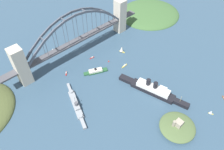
% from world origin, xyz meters
% --- Properties ---
extents(ground_plane, '(1400.00, 1400.00, 0.00)m').
position_xyz_m(ground_plane, '(0.00, 0.00, 0.00)').
color(ground_plane, '#334C60').
extents(harbor_arch_bridge, '(247.58, 16.34, 72.36)m').
position_xyz_m(harbor_arch_bridge, '(-0.00, -0.00, 30.16)').
color(harbor_arch_bridge, beige).
rests_on(harbor_arch_bridge, ground).
extents(headland_west_shore, '(121.90, 115.20, 18.57)m').
position_xyz_m(headland_west_shore, '(-177.02, -1.90, 0.00)').
color(headland_west_shore, '#3D6033').
rests_on(headland_west_shore, ground).
extents(ocean_liner, '(34.72, 98.98, 20.11)m').
position_xyz_m(ocean_liner, '(-23.40, 133.66, 5.60)').
color(ocean_liner, black).
rests_on(ocean_liner, ground).
extents(naval_cruiser, '(28.86, 72.70, 16.52)m').
position_xyz_m(naval_cruiser, '(65.89, 81.91, 2.78)').
color(naval_cruiser, gray).
rests_on(naval_cruiser, ground).
extents(harbor_ferry_steamer, '(34.88, 20.93, 7.49)m').
position_xyz_m(harbor_ferry_steamer, '(8.49, 52.71, 2.24)').
color(harbor_ferry_steamer, '#23512D').
rests_on(harbor_ferry_steamer, ground).
extents(fort_island_mid_harbor, '(42.53, 42.20, 16.25)m').
position_xyz_m(fort_island_mid_harbor, '(-1.77, 189.36, 4.21)').
color(fort_island_mid_harbor, '#4C6038').
rests_on(fort_island_mid_harbor, ground).
extents(seaplane_taxiing_near_bridge, '(7.89, 10.20, 4.57)m').
position_xyz_m(seaplane_taxiing_near_bridge, '(26.41, -28.86, 1.80)').
color(seaplane_taxiing_near_bridge, '#B7B7B2').
rests_on(seaplane_taxiing_near_bridge, ground).
extents(small_boat_0, '(4.74, 6.27, 7.07)m').
position_xyz_m(small_boat_0, '(-49.61, 205.59, 3.35)').
color(small_boat_0, gold).
rests_on(small_boat_0, ground).
extents(small_boat_1, '(6.81, 9.91, 11.75)m').
position_xyz_m(small_boat_1, '(-52.13, 45.59, 5.48)').
color(small_boat_1, gold).
rests_on(small_boat_1, ground).
extents(small_boat_3, '(11.34, 2.90, 2.38)m').
position_xyz_m(small_boat_3, '(-31.61, 72.71, 0.88)').
color(small_boat_3, gold).
rests_on(small_boat_3, ground).
extents(small_boat_4, '(8.02, 2.58, 2.09)m').
position_xyz_m(small_boat_4, '(-7.39, 24.55, 0.73)').
color(small_boat_4, '#B2231E').
rests_on(small_boat_4, ground).
extents(small_boat_5, '(5.89, 8.18, 2.50)m').
position_xyz_m(small_boat_5, '(-84.29, 206.08, 0.89)').
color(small_boat_5, brown).
rests_on(small_boat_5, ground).
extents(small_boat_7, '(6.36, 7.25, 2.32)m').
position_xyz_m(small_boat_7, '(42.41, 25.66, 0.81)').
color(small_boat_7, '#B2231E').
rests_on(small_boat_7, ground).
extents(channel_marker_buoy, '(2.20, 2.20, 2.75)m').
position_xyz_m(channel_marker_buoy, '(-21.05, 48.43, 1.12)').
color(channel_marker_buoy, red).
rests_on(channel_marker_buoy, ground).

